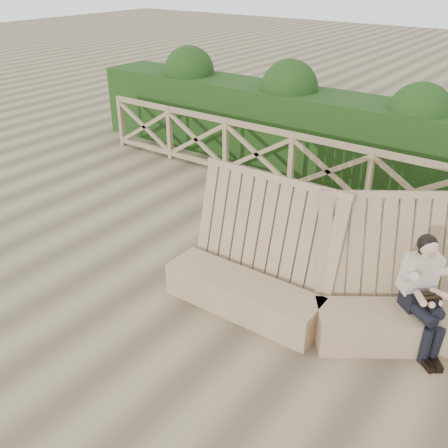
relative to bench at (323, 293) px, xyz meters
The scene contains 5 objects.
ground 1.54m from the bench, 160.08° to the right, with size 60.00×60.00×0.00m, color brown.
bench is the anchor object (origin of this frame).
woman 1.06m from the bench, 16.12° to the left, with size 0.72×0.71×1.27m.
guardrail 3.31m from the bench, 115.11° to the left, with size 10.10×0.09×1.10m.
hedge 4.44m from the bench, 108.50° to the left, with size 12.00×1.20×1.50m, color black.
Camera 1 is at (3.22, -3.86, 3.71)m, focal length 40.00 mm.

